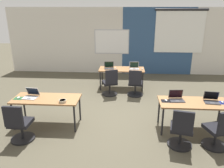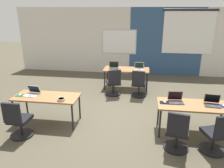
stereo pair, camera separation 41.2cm
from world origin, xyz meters
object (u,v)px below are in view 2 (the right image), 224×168
(chair_near_right_end, at_px, (217,137))
(laptop_near_right_inner, at_px, (176,100))
(laptop_near_right_end, at_px, (212,103))
(mouse_far_right, at_px, (147,69))
(mouse_near_right_end, at_px, (223,105))
(laptop_near_left_end, at_px, (32,93))
(snack_bowl, at_px, (61,99))
(laptop_far_left, at_px, (114,67))
(desk_far_center, at_px, (126,71))
(chair_far_right, at_px, (139,86))
(desk_near_left, at_px, (47,98))
(mouse_near_right_inner, at_px, (165,102))
(desk_near_right, at_px, (193,107))
(chair_near_right_inner, at_px, (177,134))
(mouse_far_left, at_px, (120,68))
(mouse_near_left_end, at_px, (20,95))
(laptop_far_right, at_px, (139,68))
(chair_near_left_end, at_px, (18,122))
(chair_far_left, at_px, (114,84))

(chair_near_right_end, height_order, laptop_near_right_inner, laptop_near_right_inner)
(laptop_near_right_end, height_order, mouse_far_right, laptop_near_right_end)
(laptop_near_right_inner, bearing_deg, mouse_near_right_end, -9.90)
(laptop_near_left_end, relative_size, snack_bowl, 2.04)
(laptop_near_right_inner, bearing_deg, laptop_far_left, 118.73)
(desk_far_center, distance_m, chair_far_right, 0.93)
(desk_near_left, distance_m, mouse_near_right_inner, 2.86)
(desk_far_center, xyz_separation_m, chair_near_right_end, (2.09, -3.52, -0.28))
(desk_near_right, distance_m, mouse_far_right, 2.96)
(chair_near_right_inner, xyz_separation_m, mouse_far_left, (-1.54, 3.54, 0.36))
(laptop_near_right_end, relative_size, mouse_near_left_end, 3.49)
(desk_near_right, distance_m, chair_near_right_end, 0.85)
(chair_near_right_inner, height_order, mouse_far_left, chair_near_right_inner)
(mouse_near_right_inner, distance_m, chair_far_right, 2.17)
(chair_near_right_inner, bearing_deg, mouse_near_left_end, 1.29)
(desk_near_right, distance_m, laptop_near_right_end, 0.42)
(laptop_far_right, bearing_deg, chair_near_right_end, -66.63)
(snack_bowl, bearing_deg, desk_near_right, 4.06)
(desk_near_right, bearing_deg, chair_near_right_end, -64.90)
(mouse_near_right_end, relative_size, chair_near_left_end, 0.12)
(mouse_far_right, bearing_deg, laptop_far_left, 178.19)
(mouse_near_right_inner, height_order, chair_far_right, chair_far_right)
(chair_near_left_end, distance_m, snack_bowl, 1.06)
(desk_far_center, bearing_deg, mouse_near_right_end, -49.60)
(desk_far_center, height_order, mouse_far_right, mouse_far_right)
(chair_near_left_end, bearing_deg, mouse_near_right_end, -169.34)
(chair_near_right_inner, bearing_deg, mouse_far_right, -68.58)
(desk_far_center, distance_m, mouse_near_right_inner, 3.00)
(snack_bowl, bearing_deg, mouse_far_right, 56.16)
(desk_far_center, distance_m, chair_far_left, 0.87)
(chair_far_right, height_order, mouse_far_left, chair_far_right)
(chair_near_right_inner, bearing_deg, laptop_far_right, -64.53)
(mouse_near_right_end, relative_size, laptop_near_left_end, 0.30)
(chair_near_left_end, bearing_deg, mouse_near_right_inner, -165.45)
(desk_near_right, bearing_deg, mouse_far_right, 110.33)
(mouse_near_left_end, height_order, chair_near_left_end, chair_near_left_end)
(mouse_far_left, bearing_deg, mouse_near_right_inner, -64.50)
(chair_near_right_end, distance_m, chair_far_left, 3.70)
(snack_bowl, bearing_deg, chair_far_right, 52.27)
(mouse_near_right_inner, distance_m, mouse_far_right, 2.79)
(desk_near_right, xyz_separation_m, chair_near_right_inner, (-0.43, -0.75, -0.28))
(desk_far_center, height_order, laptop_far_left, laptop_far_left)
(chair_near_right_end, xyz_separation_m, laptop_near_left_end, (-4.22, 0.75, 0.39))
(chair_near_right_inner, bearing_deg, chair_near_left_end, 11.87)
(chair_near_left_end, xyz_separation_m, laptop_far_left, (1.65, 3.57, 0.39))
(desk_near_left, height_order, chair_near_left_end, chair_near_left_end)
(laptop_near_right_end, distance_m, mouse_near_right_inner, 1.04)
(desk_near_right, bearing_deg, laptop_far_left, 128.06)
(chair_near_right_end, relative_size, snack_bowl, 5.18)
(chair_near_left_end, bearing_deg, laptop_far_left, -113.80)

